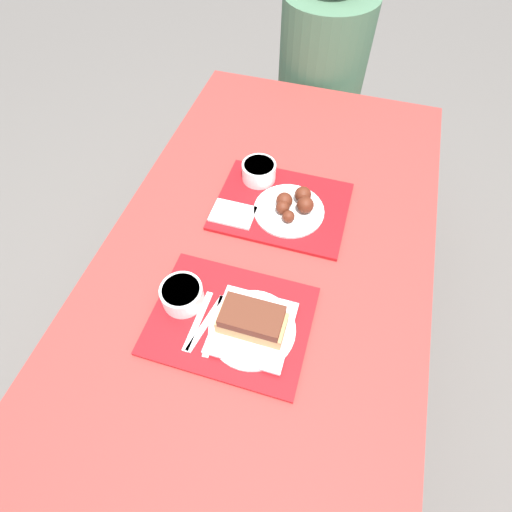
# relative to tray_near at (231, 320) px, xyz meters

# --- Properties ---
(ground_plane) EXTENTS (12.00, 12.00, 0.00)m
(ground_plane) POSITION_rel_tray_near_xyz_m (0.03, 0.21, -0.73)
(ground_plane) COLOR #605B56
(picnic_table) EXTENTS (0.93, 1.76, 0.72)m
(picnic_table) POSITION_rel_tray_near_xyz_m (0.03, 0.21, -0.09)
(picnic_table) COLOR maroon
(picnic_table) RESTS_ON ground_plane
(picnic_bench_far) EXTENTS (0.89, 0.28, 0.48)m
(picnic_bench_far) POSITION_rel_tray_near_xyz_m (0.03, 1.31, -0.33)
(picnic_bench_far) COLOR maroon
(picnic_bench_far) RESTS_ON ground_plane
(tray_near) EXTENTS (0.40, 0.31, 0.01)m
(tray_near) POSITION_rel_tray_near_xyz_m (0.00, 0.00, 0.00)
(tray_near) COLOR #B21419
(tray_near) RESTS_ON picnic_table
(tray_far) EXTENTS (0.40, 0.31, 0.01)m
(tray_far) POSITION_rel_tray_near_xyz_m (0.02, 0.41, 0.00)
(tray_far) COLOR #B21419
(tray_far) RESTS_ON picnic_table
(bowl_coleslaw_near) EXTENTS (0.11, 0.11, 0.06)m
(bowl_coleslaw_near) POSITION_rel_tray_near_xyz_m (-0.13, 0.02, 0.04)
(bowl_coleslaw_near) COLOR white
(bowl_coleslaw_near) RESTS_ON tray_near
(brisket_sandwich_plate) EXTENTS (0.22, 0.22, 0.09)m
(brisket_sandwich_plate) POSITION_rel_tray_near_xyz_m (0.06, -0.01, 0.04)
(brisket_sandwich_plate) COLOR white
(brisket_sandwich_plate) RESTS_ON tray_near
(plastic_fork_near) EXTENTS (0.05, 0.17, 0.00)m
(plastic_fork_near) POSITION_rel_tray_near_xyz_m (-0.05, -0.03, 0.01)
(plastic_fork_near) COLOR white
(plastic_fork_near) RESTS_ON tray_near
(plastic_knife_near) EXTENTS (0.03, 0.17, 0.00)m
(plastic_knife_near) POSITION_rel_tray_near_xyz_m (-0.03, -0.03, 0.01)
(plastic_knife_near) COLOR white
(plastic_knife_near) RESTS_ON tray_near
(plastic_spoon_near) EXTENTS (0.02, 0.17, 0.00)m
(plastic_spoon_near) POSITION_rel_tray_near_xyz_m (-0.08, -0.03, 0.01)
(plastic_spoon_near) COLOR white
(plastic_spoon_near) RESTS_ON tray_near
(bowl_coleslaw_far) EXTENTS (0.11, 0.11, 0.06)m
(bowl_coleslaw_far) POSITION_rel_tray_near_xyz_m (-0.07, 0.51, 0.04)
(bowl_coleslaw_far) COLOR white
(bowl_coleslaw_far) RESTS_ON tray_far
(wings_plate_far) EXTENTS (0.22, 0.22, 0.06)m
(wings_plate_far) POSITION_rel_tray_near_xyz_m (0.06, 0.40, 0.03)
(wings_plate_far) COLOR white
(wings_plate_far) RESTS_ON tray_far
(napkin_far) EXTENTS (0.13, 0.09, 0.01)m
(napkin_far) POSITION_rel_tray_near_xyz_m (-0.11, 0.33, 0.01)
(napkin_far) COLOR white
(napkin_far) RESTS_ON tray_far
(person_seated_across) EXTENTS (0.38, 0.38, 0.71)m
(person_seated_across) POSITION_rel_tray_near_xyz_m (-0.02, 1.31, 0.04)
(person_seated_across) COLOR #477051
(person_seated_across) RESTS_ON picnic_bench_far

